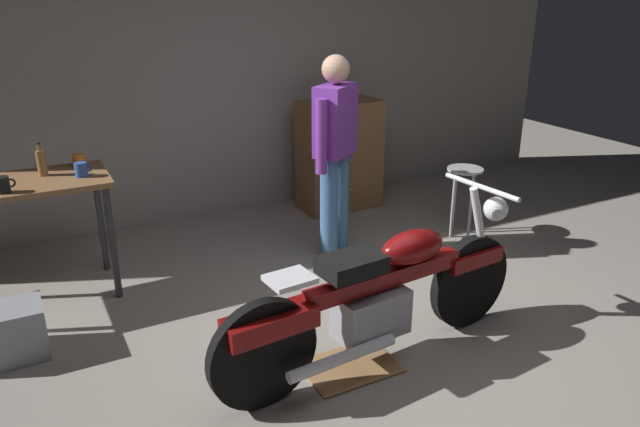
{
  "coord_description": "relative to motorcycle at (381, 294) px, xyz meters",
  "views": [
    {
      "loc": [
        -1.89,
        -2.83,
        2.18
      ],
      "look_at": [
        -0.03,
        0.7,
        0.65
      ],
      "focal_mm": 33.85,
      "sensor_mm": 36.0,
      "label": 1
    }
  ],
  "objects": [
    {
      "name": "ground_plane",
      "position": [
        0.09,
        0.19,
        -0.45
      ],
      "size": [
        12.0,
        12.0,
        0.0
      ],
      "primitive_type": "plane",
      "color": "gray"
    },
    {
      "name": "back_wall",
      "position": [
        0.09,
        2.99,
        1.1
      ],
      "size": [
        8.0,
        0.12,
        3.1
      ],
      "primitive_type": "cube",
      "color": "gray",
      "rests_on": "ground_plane"
    },
    {
      "name": "workbench",
      "position": [
        -1.86,
        1.82,
        0.34
      ],
      "size": [
        1.3,
        0.64,
        0.9
      ],
      "color": "brown",
      "rests_on": "ground_plane"
    },
    {
      "name": "motorcycle",
      "position": [
        0.0,
        0.0,
        0.0
      ],
      "size": [
        2.19,
        0.61,
        1.0
      ],
      "rotation": [
        0.0,
        0.0,
        0.09
      ],
      "color": "black",
      "rests_on": "ground_plane"
    },
    {
      "name": "person_standing",
      "position": [
        0.51,
        1.48,
        0.48
      ],
      "size": [
        0.48,
        0.4,
        1.67
      ],
      "rotation": [
        0.0,
        0.0,
        3.75
      ],
      "color": "#3E6999",
      "rests_on": "ground_plane"
    },
    {
      "name": "shop_stool",
      "position": [
        1.74,
        1.31,
        0.05
      ],
      "size": [
        0.32,
        0.32,
        0.64
      ],
      "color": "#B2B2B7",
      "rests_on": "ground_plane"
    },
    {
      "name": "wooden_dresser",
      "position": [
        1.12,
        2.49,
        0.1
      ],
      "size": [
        0.8,
        0.47,
        1.1
      ],
      "color": "brown",
      "rests_on": "ground_plane"
    },
    {
      "name": "drip_tray",
      "position": [
        -0.2,
        0.0,
        -0.44
      ],
      "size": [
        0.56,
        0.4,
        0.01
      ],
      "primitive_type": "cube",
      "color": "olive",
      "rests_on": "ground_plane"
    },
    {
      "name": "storage_bin",
      "position": [
        -2.01,
        1.07,
        -0.28
      ],
      "size": [
        0.44,
        0.32,
        0.34
      ],
      "primitive_type": "cube",
      "color": "gray",
      "rests_on": "ground_plane"
    },
    {
      "name": "mug_orange_travel",
      "position": [
        -1.37,
        2.02,
        0.5
      ],
      "size": [
        0.12,
        0.08,
        0.09
      ],
      "color": "orange",
      "rests_on": "workbench"
    },
    {
      "name": "mug_black_matte",
      "position": [
        -1.89,
        1.61,
        0.51
      ],
      "size": [
        0.12,
        0.08,
        0.11
      ],
      "color": "black",
      "rests_on": "workbench"
    },
    {
      "name": "mug_blue_enamel",
      "position": [
        -1.39,
        1.74,
        0.5
      ],
      "size": [
        0.12,
        0.09,
        0.1
      ],
      "color": "#2D51AD",
      "rests_on": "workbench"
    },
    {
      "name": "bottle",
      "position": [
        -1.63,
        1.9,
        0.55
      ],
      "size": [
        0.06,
        0.06,
        0.24
      ],
      "color": "olive",
      "rests_on": "workbench"
    }
  ]
}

